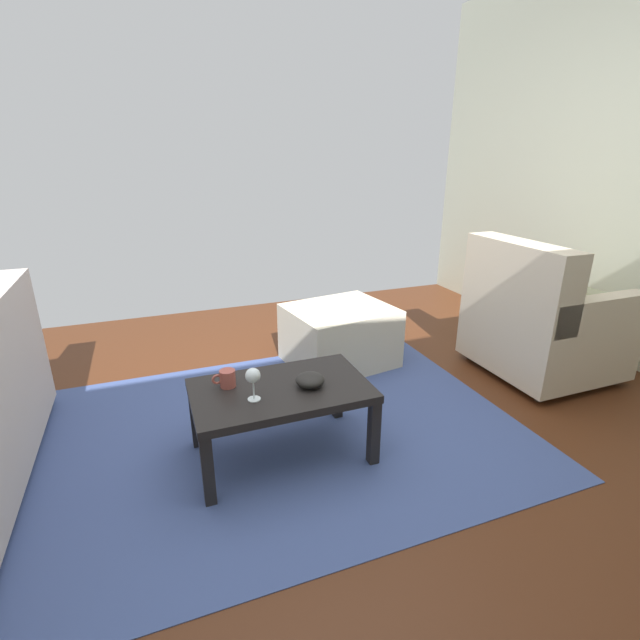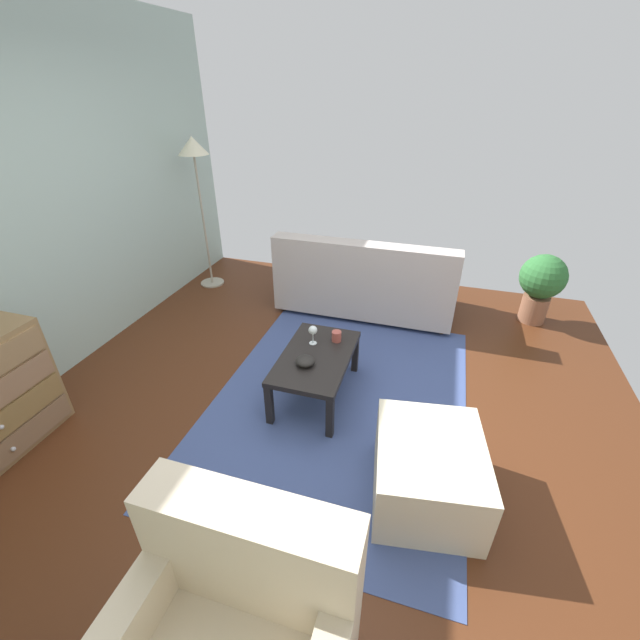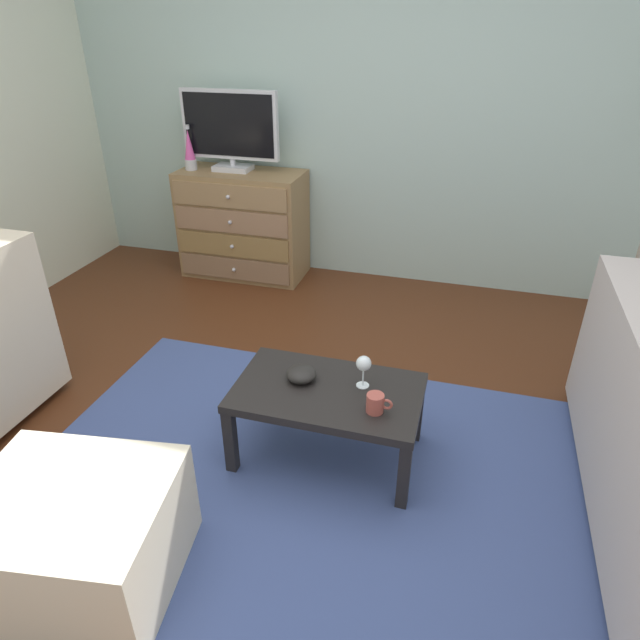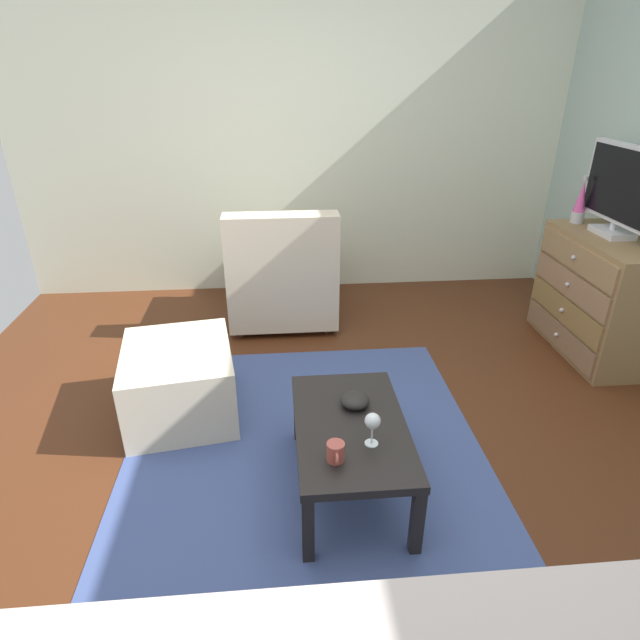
{
  "view_description": "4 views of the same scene",
  "coord_description": "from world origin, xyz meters",
  "views": [
    {
      "loc": [
        0.76,
        1.9,
        1.44
      ],
      "look_at": [
        0.02,
        -0.04,
        0.69
      ],
      "focal_mm": 25.71,
      "sensor_mm": 36.0,
      "label": 1
    },
    {
      "loc": [
        -2.17,
        -0.77,
        2.17
      ],
      "look_at": [
        0.21,
        -0.04,
        0.71
      ],
      "focal_mm": 22.91,
      "sensor_mm": 36.0,
      "label": 2
    },
    {
      "loc": [
        0.77,
        -1.96,
        1.86
      ],
      "look_at": [
        0.2,
        0.01,
        0.73
      ],
      "focal_mm": 30.83,
      "sensor_mm": 36.0,
      "label": 3
    },
    {
      "loc": [
        2.15,
        -0.31,
        1.86
      ],
      "look_at": [
        -0.02,
        -0.12,
        0.79
      ],
      "focal_mm": 29.25,
      "sensor_mm": 36.0,
      "label": 4
    }
  ],
  "objects": [
    {
      "name": "wall_accent_rear",
      "position": [
        0.0,
        2.21,
        1.4
      ],
      "size": [
        5.33,
        0.12,
        2.8
      ],
      "primitive_type": "cube",
      "color": "#A3BBB1",
      "rests_on": "ground_plane"
    },
    {
      "name": "mug",
      "position": [
        0.48,
        -0.1,
        0.42
      ],
      "size": [
        0.11,
        0.08,
        0.08
      ],
      "color": "#A94D43",
      "rests_on": "coffee_table"
    },
    {
      "name": "bowl_decorative",
      "position": [
        0.1,
        0.04,
        0.41
      ],
      "size": [
        0.14,
        0.14,
        0.06
      ],
      "primitive_type": "ellipsoid",
      "color": "black",
      "rests_on": "coffee_table"
    },
    {
      "name": "coffee_table",
      "position": [
        0.24,
        0.0,
        0.33
      ],
      "size": [
        0.85,
        0.51,
        0.38
      ],
      "color": "black",
      "rests_on": "ground_plane"
    },
    {
      "name": "ground_plane",
      "position": [
        0.0,
        0.0,
        -0.03
      ],
      "size": [
        5.33,
        4.91,
        0.05
      ],
      "primitive_type": "cube",
      "color": "#4E2714"
    },
    {
      "name": "area_rug",
      "position": [
        0.2,
        -0.2,
        0.0
      ],
      "size": [
        2.6,
        1.9,
        0.01
      ],
      "primitive_type": "cube",
      "color": "#3E4F85",
      "rests_on": "ground_plane"
    },
    {
      "name": "wine_glass",
      "position": [
        0.39,
        0.07,
        0.5
      ],
      "size": [
        0.07,
        0.07,
        0.16
      ],
      "color": "silver",
      "rests_on": "coffee_table"
    },
    {
      "name": "lava_lamp",
      "position": [
        -1.36,
        1.86,
        0.98
      ],
      "size": [
        0.09,
        0.09,
        0.33
      ],
      "color": "#B7B7BC",
      "rests_on": "dresser"
    },
    {
      "name": "dresser",
      "position": [
        -0.98,
        1.9,
        0.42
      ],
      "size": [
        0.97,
        0.49,
        0.83
      ],
      "color": "olive",
      "rests_on": "ground_plane"
    },
    {
      "name": "ottoman",
      "position": [
        -0.46,
        -0.9,
        0.21
      ],
      "size": [
        0.78,
        0.7,
        0.42
      ],
      "primitive_type": "cube",
      "rotation": [
        0.0,
        0.0,
        0.15
      ],
      "color": "beige",
      "rests_on": "ground_plane"
    },
    {
      "name": "tv",
      "position": [
        -1.05,
        1.92,
        1.14
      ],
      "size": [
        0.75,
        0.18,
        0.58
      ],
      "color": "silver",
      "rests_on": "dresser"
    }
  ]
}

